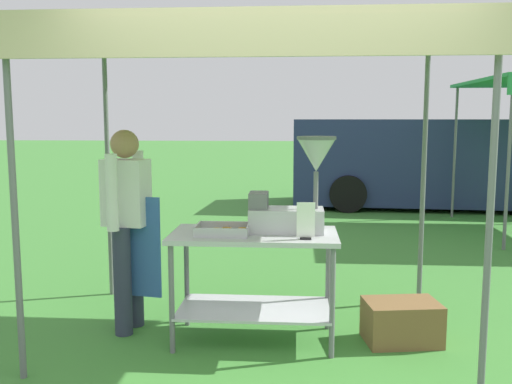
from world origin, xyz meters
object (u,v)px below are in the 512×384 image
(donut_fryer, at_px, (296,193))
(van_navy, at_px, (432,162))
(menu_sign, at_px, (306,223))
(supply_crate, at_px, (402,322))
(stall_canopy, at_px, (255,45))
(donut_tray, at_px, (223,231))
(vendor, at_px, (128,220))
(donut_cart, at_px, (254,262))

(donut_fryer, distance_m, van_navy, 7.36)
(menu_sign, xyz_separation_m, supply_crate, (0.74, 0.24, -0.80))
(stall_canopy, relative_size, donut_tray, 7.96)
(donut_fryer, xyz_separation_m, supply_crate, (0.81, -0.02, -0.98))
(donut_tray, relative_size, van_navy, 0.07)
(donut_tray, xyz_separation_m, van_navy, (3.16, 6.99, 0.01))
(menu_sign, bearing_deg, donut_tray, 167.56)
(donut_tray, distance_m, menu_sign, 0.63)
(donut_fryer, height_order, vendor, vendor)
(vendor, height_order, van_navy, van_navy)
(donut_tray, distance_m, van_navy, 7.67)
(van_navy, bearing_deg, donut_fryer, -110.95)
(menu_sign, height_order, vendor, vendor)
(van_navy, bearing_deg, vendor, -120.25)
(stall_canopy, bearing_deg, donut_tray, -143.84)
(menu_sign, distance_m, vendor, 1.44)
(donut_cart, distance_m, donut_fryer, 0.61)
(donut_tray, xyz_separation_m, vendor, (-0.79, 0.21, 0.04))
(donut_fryer, bearing_deg, stall_canopy, 173.13)
(stall_canopy, distance_m, donut_tray, 1.40)
(vendor, relative_size, van_navy, 0.30)
(stall_canopy, xyz_separation_m, supply_crate, (1.12, -0.05, -2.08))
(donut_tray, height_order, donut_fryer, donut_fryer)
(menu_sign, distance_m, van_navy, 7.57)
(donut_fryer, height_order, van_navy, van_navy)
(stall_canopy, height_order, donut_cart, stall_canopy)
(donut_tray, distance_m, supply_crate, 1.52)
(donut_fryer, xyz_separation_m, menu_sign, (0.07, -0.26, -0.18))
(donut_cart, height_order, donut_tray, donut_tray)
(donut_cart, xyz_separation_m, van_navy, (2.94, 6.93, 0.26))
(stall_canopy, height_order, van_navy, stall_canopy)
(stall_canopy, xyz_separation_m, menu_sign, (0.38, -0.30, -1.28))
(donut_fryer, relative_size, supply_crate, 1.21)
(menu_sign, bearing_deg, vendor, 166.20)
(donut_cart, xyz_separation_m, vendor, (-1.01, 0.14, 0.29))
(supply_crate, relative_size, van_navy, 0.11)
(stall_canopy, xyz_separation_m, donut_fryer, (0.31, -0.04, -1.10))
(van_navy, bearing_deg, stall_canopy, -113.30)
(stall_canopy, bearing_deg, menu_sign, -37.82)
(donut_fryer, bearing_deg, vendor, 176.41)
(vendor, distance_m, van_navy, 7.85)
(donut_cart, xyz_separation_m, supply_crate, (1.12, 0.04, -0.46))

